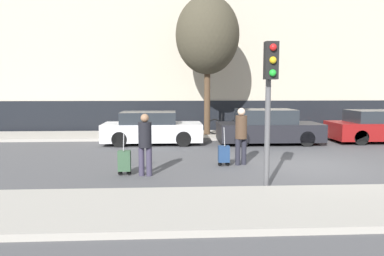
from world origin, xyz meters
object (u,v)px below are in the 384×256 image
(pedestrian_left, at_px, (145,141))
(trolley_right, at_px, (224,154))
(parked_car_0, at_px, (152,129))
(traffic_light, at_px, (270,85))
(trolley_left, at_px, (124,161))
(parked_car_2, at_px, (381,127))
(pedestrian_right, at_px, (241,133))
(parked_car_1, at_px, (268,128))
(parked_bicycle, at_px, (226,126))
(bare_tree_near_crossing, at_px, (207,36))

(pedestrian_left, xyz_separation_m, trolley_right, (2.20, 1.07, -0.55))
(pedestrian_left, height_order, trolley_right, pedestrian_left)
(parked_car_0, bearing_deg, traffic_light, -67.49)
(trolley_left, bearing_deg, parked_car_2, 28.84)
(trolley_left, relative_size, pedestrian_right, 0.71)
(pedestrian_left, bearing_deg, trolley_left, -179.94)
(traffic_light, bearing_deg, parked_car_1, 75.31)
(parked_car_2, distance_m, trolley_left, 11.44)
(pedestrian_right, bearing_deg, parked_bicycle, 69.15)
(parked_car_0, distance_m, traffic_light, 7.86)
(parked_car_0, xyz_separation_m, parked_bicycle, (3.33, 2.04, -0.13))
(trolley_left, bearing_deg, traffic_light, -24.88)
(pedestrian_right, relative_size, bare_tree_near_crossing, 0.27)
(pedestrian_left, bearing_deg, parked_bicycle, 74.61)
(traffic_light, relative_size, bare_tree_near_crossing, 0.52)
(trolley_right, distance_m, bare_tree_near_crossing, 7.81)
(traffic_light, height_order, parked_bicycle, traffic_light)
(parked_car_2, distance_m, pedestrian_right, 8.04)
(parked_car_1, bearing_deg, trolley_right, -119.37)
(pedestrian_left, height_order, trolley_left, pedestrian_left)
(parked_car_2, bearing_deg, pedestrian_left, -149.46)
(parked_car_0, xyz_separation_m, trolley_left, (-0.43, -5.53, -0.24))
(pedestrian_right, height_order, traffic_light, traffic_light)
(parked_car_1, xyz_separation_m, traffic_light, (-1.80, -6.87, 1.67))
(parked_car_0, distance_m, pedestrian_right, 5.22)
(parked_car_2, distance_m, parked_bicycle, 6.59)
(pedestrian_left, bearing_deg, parked_car_2, 37.98)
(pedestrian_right, bearing_deg, parked_car_1, 48.96)
(parked_car_0, height_order, parked_bicycle, parked_car_0)
(traffic_light, bearing_deg, pedestrian_right, 92.02)
(parked_car_2, height_order, pedestrian_right, pedestrian_right)
(trolley_left, relative_size, bare_tree_near_crossing, 0.19)
(parked_car_2, bearing_deg, bare_tree_near_crossing, 164.14)
(parked_bicycle, bearing_deg, parked_car_0, -148.54)
(parked_car_1, height_order, trolley_right, parked_car_1)
(parked_car_1, bearing_deg, parked_bicycle, 121.98)
(parked_car_2, bearing_deg, pedestrian_right, -147.15)
(trolley_left, xyz_separation_m, bare_tree_near_crossing, (2.89, 7.55, 4.24))
(parked_car_1, height_order, trolley_left, parked_car_1)
(parked_car_0, xyz_separation_m, parked_car_1, (4.74, -0.22, 0.03))
(parked_car_0, xyz_separation_m, traffic_light, (2.94, -7.09, 1.71))
(parked_car_2, distance_m, bare_tree_near_crossing, 8.42)
(parked_bicycle, bearing_deg, parked_car_1, -58.02)
(traffic_light, distance_m, parked_bicycle, 9.32)
(parked_car_1, relative_size, traffic_light, 1.27)
(pedestrian_right, height_order, bare_tree_near_crossing, bare_tree_near_crossing)
(trolley_left, relative_size, parked_bicycle, 0.67)
(traffic_light, relative_size, parked_bicycle, 1.83)
(parked_car_0, bearing_deg, trolley_left, -94.43)
(pedestrian_right, relative_size, parked_bicycle, 0.95)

